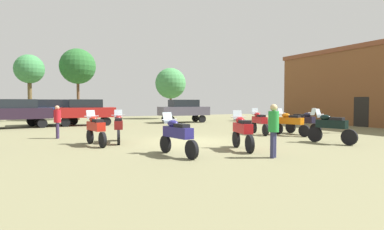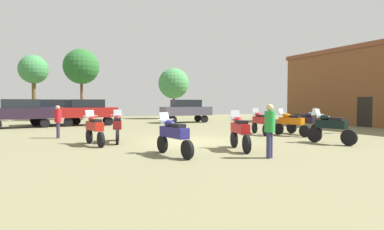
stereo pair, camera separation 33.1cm
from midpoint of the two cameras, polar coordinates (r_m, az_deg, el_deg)
ground_plane at (r=14.47m, az=-0.06°, el=-4.88°), size 44.00×52.00×0.02m
motorcycle_1 at (r=14.50m, az=-12.69°, el=-2.04°), size 0.72×2.05×1.46m
motorcycle_2 at (r=15.00m, az=24.35°, el=-1.96°), size 0.78×2.15×1.51m
motorcycle_3 at (r=13.78m, az=-16.59°, el=-2.30°), size 0.69×2.12×1.46m
motorcycle_4 at (r=12.05m, az=9.41°, el=-2.84°), size 0.77×2.09×1.49m
motorcycle_7 at (r=18.01m, az=12.66°, el=-1.17°), size 0.78×2.17×1.46m
motorcycle_8 at (r=10.69m, az=-2.47°, el=-3.55°), size 0.69×2.24×1.45m
motorcycle_9 at (r=18.70m, az=20.08°, el=-1.09°), size 0.67×2.28×1.48m
motorcycle_10 at (r=17.79m, az=17.94°, el=-1.28°), size 0.77×2.21×1.45m
car_1 at (r=25.52m, az=-17.90°, el=0.82°), size 4.39×2.02×2.00m
car_2 at (r=27.15m, az=-23.17°, el=0.83°), size 4.43×2.13×2.00m
car_3 at (r=27.64m, az=-0.75°, el=1.05°), size 4.36×1.96×2.00m
car_4 at (r=24.98m, az=-28.25°, el=0.62°), size 4.50×2.34×2.00m
person_2 at (r=17.08m, az=-22.57°, el=-0.70°), size 0.39×0.39×1.64m
person_3 at (r=10.52m, az=14.76°, el=-2.04°), size 0.46×0.46×1.75m
tree_3 at (r=33.19m, az=-26.49°, el=7.28°), size 2.67×2.67×6.19m
tree_4 at (r=34.16m, az=-3.06°, el=5.72°), size 3.29×3.29×5.45m
tree_5 at (r=33.76m, az=-19.12°, el=8.24°), size 3.51×3.51×7.11m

